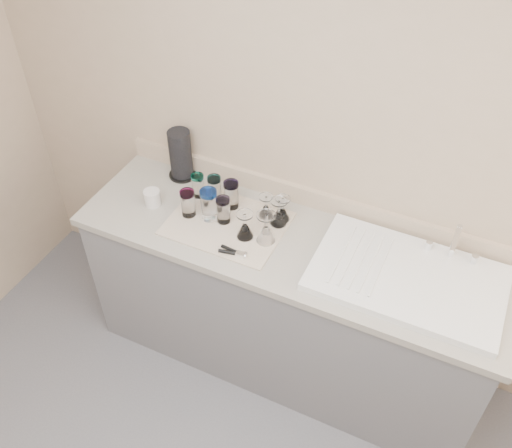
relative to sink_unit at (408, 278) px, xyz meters
The scene contains 18 objects.
room_envelope 1.47m from the sink_unit, 114.66° to the right, with size 3.54×3.50×2.52m.
counter_unit 0.72m from the sink_unit, behind, with size 2.06×0.62×0.90m.
sink_unit is the anchor object (origin of this frame).
dish_towel 0.87m from the sink_unit, behind, with size 0.55×0.42×0.01m, color silver.
tumbler_teal 1.10m from the sink_unit, behind, with size 0.06×0.06×0.13m.
tumbler_cyan 1.02m from the sink_unit, behind, with size 0.07×0.07×0.14m.
tumbler_purple 0.92m from the sink_unit, behind, with size 0.07×0.07×0.15m.
tumbler_magenta 1.07m from the sink_unit, behind, with size 0.07×0.07×0.14m.
tumbler_blue 0.97m from the sink_unit, behind, with size 0.08×0.08×0.16m.
tumbler_lavender 0.90m from the sink_unit, behind, with size 0.07×0.07×0.14m.
goblet_back_left 0.74m from the sink_unit, behind, with size 0.07×0.07×0.12m.
goblet_back_right 0.66m from the sink_unit, 169.20° to the left, with size 0.07×0.07×0.13m.
goblet_front_left 0.76m from the sink_unit, behind, with size 0.08×0.08×0.14m.
goblet_front_right 0.66m from the sink_unit, behind, with size 0.09×0.09×0.16m.
goblet_extra 0.66m from the sink_unit, behind, with size 0.08×0.08×0.14m.
can_opener 0.78m from the sink_unit, 166.26° to the right, with size 0.13×0.05×0.02m.
white_mug 1.28m from the sink_unit, behind, with size 0.12×0.11×0.08m.
paper_towel_roll 1.28m from the sink_unit, behind, with size 0.14×0.14×0.27m.
Camera 1 is at (0.66, -0.56, 2.77)m, focal length 40.00 mm.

